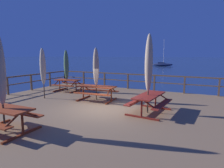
# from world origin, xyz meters

# --- Properties ---
(ground_plane) EXTENTS (600.00, 600.00, 0.00)m
(ground_plane) POSITION_xyz_m (0.00, 0.00, 0.00)
(ground_plane) COLOR navy
(wooden_deck) EXTENTS (13.66, 10.80, 0.82)m
(wooden_deck) POSITION_xyz_m (0.00, 0.00, 0.41)
(wooden_deck) COLOR #846647
(wooden_deck) RESTS_ON ground
(railing_waterside_far) EXTENTS (13.46, 0.10, 1.09)m
(railing_waterside_far) POSITION_xyz_m (-0.00, 5.25, 1.57)
(railing_waterside_far) COLOR brown
(railing_waterside_far) RESTS_ON wooden_deck
(railing_side_left) EXTENTS (0.10, 10.60, 1.09)m
(railing_side_left) POSITION_xyz_m (-6.68, 0.00, 1.56)
(railing_side_left) COLOR brown
(railing_side_left) RESTS_ON wooden_deck
(picnic_table_front_right) EXTENTS (1.77, 1.51, 0.78)m
(picnic_table_front_right) POSITION_xyz_m (-4.26, 2.65, 1.37)
(picnic_table_front_right) COLOR #993819
(picnic_table_front_right) RESTS_ON wooden_deck
(picnic_table_mid_left) EXTENTS (2.13, 1.54, 0.78)m
(picnic_table_mid_left) POSITION_xyz_m (-1.10, 1.20, 1.38)
(picnic_table_mid_left) COLOR #993819
(picnic_table_mid_left) RESTS_ON wooden_deck
(picnic_table_back_right) EXTENTS (1.55, 2.12, 0.78)m
(picnic_table_back_right) POSITION_xyz_m (2.02, 0.25, 1.38)
(picnic_table_back_right) COLOR maroon
(picnic_table_back_right) RESTS_ON wooden_deck
(picnic_table_mid_centre) EXTENTS (1.92, 1.43, 0.78)m
(picnic_table_mid_centre) POSITION_xyz_m (-1.50, -3.72, 1.38)
(picnic_table_mid_centre) COLOR #993819
(picnic_table_mid_centre) RESTS_ON wooden_deck
(patio_umbrella_tall_front) EXTENTS (0.32, 0.32, 2.72)m
(patio_umbrella_tall_front) POSITION_xyz_m (-4.27, 2.58, 2.55)
(patio_umbrella_tall_front) COLOR #4C3828
(patio_umbrella_tall_front) RESTS_ON wooden_deck
(patio_umbrella_tall_mid_left) EXTENTS (0.32, 0.32, 2.78)m
(patio_umbrella_tall_mid_left) POSITION_xyz_m (-1.18, 1.27, 2.59)
(patio_umbrella_tall_mid_left) COLOR #4C3828
(patio_umbrella_tall_mid_left) RESTS_ON wooden_deck
(patio_umbrella_short_back) EXTENTS (0.32, 0.32, 3.24)m
(patio_umbrella_short_back) POSITION_xyz_m (1.97, 0.19, 2.88)
(patio_umbrella_short_back) COLOR #4C3828
(patio_umbrella_short_back) RESTS_ON wooden_deck
(patio_umbrella_tall_back_left) EXTENTS (0.32, 0.32, 3.06)m
(patio_umbrella_tall_back_left) POSITION_xyz_m (-1.48, -3.77, 2.77)
(patio_umbrella_tall_back_left) COLOR #4C3828
(patio_umbrella_tall_back_left) RESTS_ON wooden_deck
(patio_umbrella_short_mid) EXTENTS (0.32, 0.32, 2.77)m
(patio_umbrella_short_mid) POSITION_xyz_m (-3.95, 0.27, 2.59)
(patio_umbrella_short_mid) COLOR #4C3828
(patio_umbrella_short_mid) RESTS_ON wooden_deck
(sailboat_distant) EXTENTS (6.17, 2.46, 7.72)m
(sailboat_distant) POSITION_xyz_m (-8.02, 49.51, 0.51)
(sailboat_distant) COLOR navy
(sailboat_distant) RESTS_ON ground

